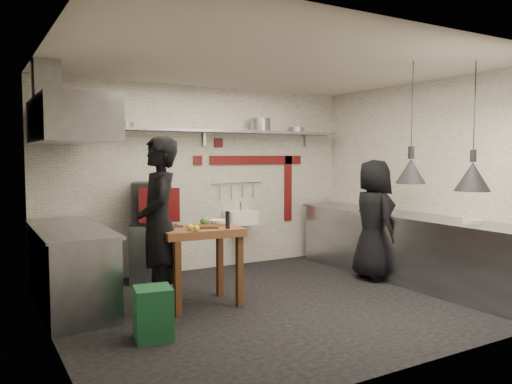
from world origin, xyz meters
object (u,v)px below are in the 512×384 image
prep_table (200,267)px  chef_left (159,225)px  oven_stand (154,252)px  chef_right (374,220)px  combi_oven (152,203)px  green_bin (153,313)px

prep_table → chef_left: (-0.49, 0.01, 0.52)m
oven_stand → chef_right: (2.72, -1.49, 0.45)m
prep_table → chef_right: (2.65, -0.06, 0.39)m
combi_oven → chef_left: bearing=-86.3°
chef_left → chef_right: (3.13, -0.07, -0.13)m
combi_oven → green_bin: (-0.73, -2.21, -0.84)m
chef_right → combi_oven: bearing=71.8°
green_bin → chef_left: (0.33, 0.77, 0.73)m
oven_stand → chef_left: chef_left is taller
chef_left → chef_right: bearing=103.4°
green_bin → chef_right: bearing=11.4°
combi_oven → prep_table: (0.09, -1.45, -0.63)m
combi_oven → green_bin: size_ratio=1.16×
prep_table → chef_right: size_ratio=0.54×
prep_table → chef_right: chef_right is taller
chef_left → green_bin: bearing=-8.8°
chef_left → combi_oven: bearing=179.1°
chef_right → chef_left: bearing=99.5°
green_bin → prep_table: bearing=42.6°
prep_table → oven_stand: bearing=97.9°
combi_oven → prep_table: 1.59m
combi_oven → chef_right: chef_right is taller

